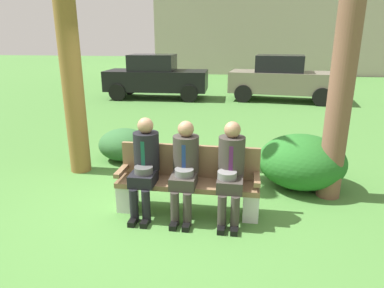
{
  "coord_description": "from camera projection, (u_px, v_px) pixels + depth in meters",
  "views": [
    {
      "loc": [
        1.11,
        -4.23,
        2.28
      ],
      "look_at": [
        0.4,
        0.29,
        0.85
      ],
      "focal_mm": 31.78,
      "sensor_mm": 36.0,
      "label": 1
    }
  ],
  "objects": [
    {
      "name": "building_backdrop",
      "position": [
        270.0,
        6.0,
        24.36
      ],
      "size": [
        15.71,
        8.83,
        8.94
      ],
      "color": "#B5A39B",
      "rests_on": "ground"
    },
    {
      "name": "parked_car_far",
      "position": [
        282.0,
        78.0,
        12.7
      ],
      "size": [
        4.06,
        2.09,
        1.68
      ],
      "color": "slate",
      "rests_on": "ground"
    },
    {
      "name": "seated_man_left",
      "position": [
        145.0,
        162.0,
        4.46
      ],
      "size": [
        0.34,
        0.72,
        1.3
      ],
      "color": "black",
      "rests_on": "ground"
    },
    {
      "name": "shrub_mid_lawn",
      "position": [
        124.0,
        144.0,
        6.58
      ],
      "size": [
        0.98,
        0.9,
        0.61
      ],
      "primitive_type": "ellipsoid",
      "color": "#326735",
      "rests_on": "ground"
    },
    {
      "name": "seated_man_right",
      "position": [
        231.0,
        167.0,
        4.3
      ],
      "size": [
        0.34,
        0.72,
        1.29
      ],
      "color": "#38332D",
      "rests_on": "ground"
    },
    {
      "name": "park_bench",
      "position": [
        188.0,
        182.0,
        4.6
      ],
      "size": [
        1.9,
        0.44,
        0.9
      ],
      "color": "brown",
      "rests_on": "ground"
    },
    {
      "name": "shrub_near_bench",
      "position": [
        302.0,
        161.0,
        5.34
      ],
      "size": [
        1.35,
        1.24,
        0.85
      ],
      "primitive_type": "ellipsoid",
      "color": "#246623",
      "rests_on": "ground"
    },
    {
      "name": "seated_man_middle",
      "position": [
        185.0,
        165.0,
        4.39
      ],
      "size": [
        0.34,
        0.72,
        1.27
      ],
      "color": "#38332D",
      "rests_on": "ground"
    },
    {
      "name": "ground_plane",
      "position": [
        161.0,
        206.0,
        4.83
      ],
      "size": [
        80.0,
        80.0,
        0.0
      ],
      "primitive_type": "plane",
      "color": "#487E37"
    },
    {
      "name": "parked_car_near",
      "position": [
        156.0,
        77.0,
        13.23
      ],
      "size": [
        3.96,
        1.83,
        1.68
      ],
      "color": "black",
      "rests_on": "ground"
    }
  ]
}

